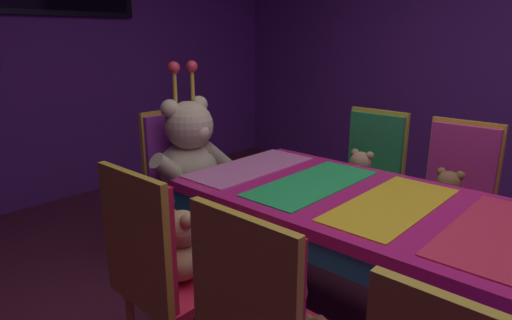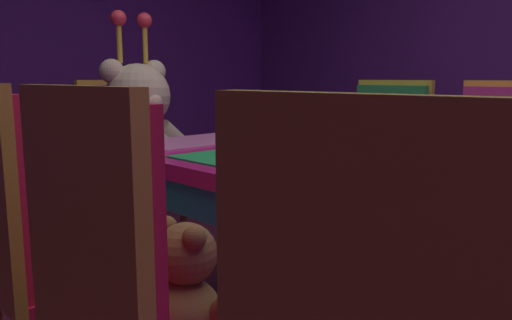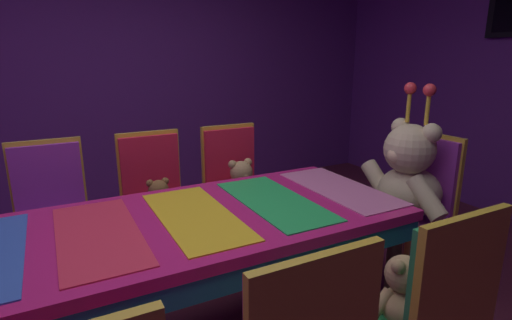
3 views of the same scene
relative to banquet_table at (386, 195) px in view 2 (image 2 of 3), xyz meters
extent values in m
cube|color=#59267F|center=(0.00, 3.20, 0.75)|extent=(5.20, 0.12, 2.80)
cube|color=#C61E72|center=(0.00, 0.00, 0.06)|extent=(0.90, 2.00, 0.05)
cube|color=teal|center=(0.00, 0.00, -0.01)|extent=(0.88, 1.96, 0.10)
cylinder|color=#4C3826|center=(0.38, 0.90, -0.31)|extent=(0.07, 0.07, 0.69)
cylinder|color=#4C3826|center=(-0.38, 0.90, -0.31)|extent=(0.07, 0.07, 0.69)
cube|color=yellow|center=(0.00, 0.00, 0.09)|extent=(0.77, 0.32, 0.01)
cube|color=green|center=(0.00, 0.42, 0.09)|extent=(0.77, 0.32, 0.01)
cube|color=pink|center=(0.00, 0.85, 0.09)|extent=(0.77, 0.32, 0.01)
cube|color=red|center=(-0.92, 0.01, 0.06)|extent=(0.05, 0.38, 0.50)
cube|color=gold|center=(-0.94, 0.01, 0.06)|extent=(0.03, 0.41, 0.55)
ellipsoid|color=brown|center=(-0.74, 0.01, -0.12)|extent=(0.16, 0.16, 0.13)
sphere|color=brown|center=(-0.72, 0.01, -0.01)|extent=(0.13, 0.13, 0.13)
sphere|color=#99663C|center=(-0.68, 0.01, -0.02)|extent=(0.05, 0.05, 0.05)
sphere|color=brown|center=(-0.74, 0.06, 0.04)|extent=(0.05, 0.05, 0.05)
sphere|color=brown|center=(-0.74, -0.04, 0.04)|extent=(0.05, 0.05, 0.05)
cylinder|color=brown|center=(-0.70, 0.09, -0.11)|extent=(0.04, 0.11, 0.11)
cylinder|color=brown|center=(-0.70, -0.07, -0.11)|extent=(0.04, 0.11, 0.11)
cylinder|color=brown|center=(-0.63, 0.05, -0.17)|extent=(0.05, 0.12, 0.05)
cylinder|color=brown|center=(-0.63, -0.03, -0.17)|extent=(0.05, 0.12, 0.05)
cube|color=red|center=(-0.73, 0.58, -0.21)|extent=(0.40, 0.40, 0.04)
cylinder|color=gold|center=(-0.57, 0.74, -0.44)|extent=(0.04, 0.04, 0.42)
ellipsoid|color=tan|center=(-0.73, 0.58, -0.11)|extent=(0.20, 0.20, 0.16)
sphere|color=tan|center=(-0.71, 0.58, 0.04)|extent=(0.16, 0.16, 0.16)
sphere|color=tan|center=(-0.66, 0.58, 0.02)|extent=(0.06, 0.06, 0.06)
sphere|color=tan|center=(-0.73, 0.64, 0.09)|extent=(0.06, 0.06, 0.06)
sphere|color=tan|center=(-0.73, 0.52, 0.09)|extent=(0.06, 0.06, 0.06)
cylinder|color=tan|center=(-0.69, 0.68, -0.09)|extent=(0.05, 0.14, 0.13)
cylinder|color=tan|center=(-0.69, 0.48, -0.09)|extent=(0.05, 0.14, 0.13)
cylinder|color=tan|center=(-0.60, 0.63, -0.16)|extent=(0.07, 0.15, 0.07)
cylinder|color=tan|center=(-0.60, 0.53, -0.16)|extent=(0.07, 0.15, 0.07)
cube|color=#CC338C|center=(0.74, 0.00, -0.21)|extent=(0.40, 0.40, 0.04)
cube|color=#CC338C|center=(0.92, 0.00, 0.06)|extent=(0.05, 0.38, 0.50)
cube|color=gold|center=(0.94, 0.00, 0.06)|extent=(0.03, 0.41, 0.55)
cylinder|color=gold|center=(0.90, 0.16, -0.44)|extent=(0.04, 0.04, 0.42)
cylinder|color=gold|center=(0.58, 0.16, -0.44)|extent=(0.04, 0.04, 0.42)
cylinder|color=gold|center=(0.58, -0.16, -0.44)|extent=(0.04, 0.04, 0.42)
ellipsoid|color=olive|center=(0.74, 0.00, -0.12)|extent=(0.17, 0.17, 0.14)
sphere|color=olive|center=(0.72, 0.00, 0.01)|extent=(0.14, 0.14, 0.14)
sphere|color=#AE7747|center=(0.68, 0.00, 0.00)|extent=(0.05, 0.05, 0.05)
sphere|color=olive|center=(0.74, -0.05, 0.06)|extent=(0.05, 0.05, 0.05)
sphere|color=olive|center=(0.74, 0.05, 0.06)|extent=(0.05, 0.05, 0.05)
cylinder|color=olive|center=(0.70, -0.08, -0.10)|extent=(0.05, 0.12, 0.11)
cylinder|color=olive|center=(0.70, 0.09, -0.10)|extent=(0.05, 0.12, 0.11)
cylinder|color=olive|center=(0.63, -0.04, -0.16)|extent=(0.06, 0.13, 0.06)
cylinder|color=olive|center=(0.63, 0.05, -0.16)|extent=(0.06, 0.13, 0.06)
cube|color=#268C4C|center=(0.75, 0.56, -0.21)|extent=(0.40, 0.40, 0.04)
cube|color=#268C4C|center=(0.93, 0.56, 0.06)|extent=(0.05, 0.38, 0.50)
cube|color=gold|center=(0.95, 0.56, 0.06)|extent=(0.03, 0.41, 0.55)
cylinder|color=gold|center=(0.91, 0.72, -0.44)|extent=(0.04, 0.04, 0.42)
cylinder|color=gold|center=(0.91, 0.40, -0.44)|extent=(0.04, 0.04, 0.42)
cylinder|color=gold|center=(0.59, 0.72, -0.44)|extent=(0.04, 0.04, 0.42)
cylinder|color=gold|center=(0.59, 0.40, -0.44)|extent=(0.04, 0.04, 0.42)
ellipsoid|color=tan|center=(0.75, 0.56, -0.11)|extent=(0.18, 0.18, 0.14)
sphere|color=tan|center=(0.73, 0.56, 0.01)|extent=(0.14, 0.14, 0.14)
sphere|color=tan|center=(0.69, 0.56, 0.00)|extent=(0.05, 0.05, 0.05)
sphere|color=tan|center=(0.75, 0.51, 0.07)|extent=(0.05, 0.05, 0.05)
sphere|color=tan|center=(0.75, 0.62, 0.07)|extent=(0.05, 0.05, 0.05)
cylinder|color=tan|center=(0.71, 0.47, -0.10)|extent=(0.05, 0.13, 0.12)
cylinder|color=tan|center=(0.71, 0.65, -0.10)|extent=(0.05, 0.13, 0.12)
cylinder|color=tan|center=(0.63, 0.51, -0.16)|extent=(0.06, 0.13, 0.06)
cylinder|color=tan|center=(0.63, 0.61, -0.16)|extent=(0.06, 0.13, 0.06)
cube|color=purple|center=(0.00, 1.42, -0.21)|extent=(0.40, 0.40, 0.04)
cube|color=purple|center=(0.00, 1.60, 0.06)|extent=(0.38, 0.05, 0.50)
cube|color=gold|center=(0.00, 1.62, 0.06)|extent=(0.41, 0.03, 0.55)
cylinder|color=gold|center=(0.16, 1.58, -0.44)|extent=(0.04, 0.04, 0.42)
cylinder|color=gold|center=(0.16, 1.26, -0.44)|extent=(0.04, 0.04, 0.42)
cylinder|color=gold|center=(-0.16, 1.58, -0.44)|extent=(0.04, 0.04, 0.42)
cylinder|color=gold|center=(-0.16, 1.26, -0.44)|extent=(0.04, 0.04, 0.42)
ellipsoid|color=beige|center=(0.00, 1.42, -0.02)|extent=(0.39, 0.39, 0.31)
sphere|color=beige|center=(0.00, 1.39, 0.26)|extent=(0.31, 0.31, 0.31)
sphere|color=#FDDCAD|center=(0.00, 1.28, 0.23)|extent=(0.12, 0.12, 0.12)
sphere|color=beige|center=(0.12, 1.42, 0.37)|extent=(0.12, 0.12, 0.12)
sphere|color=beige|center=(-0.12, 1.42, 0.37)|extent=(0.12, 0.12, 0.12)
cylinder|color=beige|center=(0.19, 1.34, 0.01)|extent=(0.27, 0.11, 0.26)
cylinder|color=beige|center=(-0.19, 1.34, 0.01)|extent=(0.27, 0.11, 0.26)
cylinder|color=beige|center=(0.10, 1.17, -0.13)|extent=(0.29, 0.13, 0.13)
cylinder|color=beige|center=(-0.10, 1.17, -0.13)|extent=(0.29, 0.13, 0.13)
cylinder|color=gold|center=(0.07, 1.42, 0.52)|extent=(0.02, 0.02, 0.21)
sphere|color=#E5333F|center=(0.07, 1.42, 0.62)|extent=(0.07, 0.07, 0.07)
cylinder|color=gold|center=(-0.07, 1.42, 0.52)|extent=(0.02, 0.02, 0.21)
sphere|color=#E5333F|center=(-0.07, 1.42, 0.62)|extent=(0.07, 0.07, 0.07)
camera|label=1|loc=(-1.73, -0.76, 0.80)|focal=30.65mm
camera|label=2|loc=(-1.30, -0.80, 0.35)|focal=35.68mm
camera|label=3|loc=(1.65, -0.55, 0.81)|focal=27.84mm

